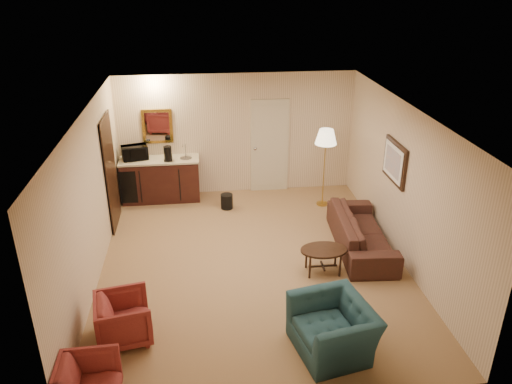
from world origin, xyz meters
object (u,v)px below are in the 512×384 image
Objects in this scene: coffee_maker at (168,154)px; floor_lamp at (324,168)px; microwave at (135,151)px; sofa at (362,227)px; wetbar_cabinet at (161,179)px; teal_armchair at (333,321)px; rose_chair_near at (124,317)px; waste_bin at (227,201)px; rose_chair_far at (88,384)px; coffee_table at (323,260)px.

floor_lamp is at bearing 0.44° from coffee_maker.
floor_lamp is 3.20× the size of microwave.
sofa is 6.92× the size of coffee_maker.
wetbar_cabinet is at bearing 169.10° from floor_lamp.
teal_armchair is 1.46× the size of rose_chair_near.
waste_bin is at bearing -34.08° from microwave.
rose_chair_near reaches higher than waste_bin.
floor_lamp is 5.33× the size of coffee_maker.
sofa is at bearing -82.16° from floor_lamp.
wetbar_cabinet is 5.31× the size of waste_bin.
floor_lamp reaches higher than rose_chair_far.
rose_chair_near is (-3.85, -1.94, -0.06)m from sofa.
sofa is 2.05× the size of teal_armchair.
coffee_maker is at bearing 170.50° from floor_lamp.
floor_lamp is at bearing -39.30° from rose_chair_far.
microwave is at bearing 175.74° from coffee_maker.
floor_lamp is (-0.25, 1.81, 0.41)m from sofa.
microwave reaches higher than coffee_table.
wetbar_cabinet is 4.36m from sofa.
waste_bin is (1.60, 3.80, -0.20)m from rose_chair_near.
sofa is (3.60, -2.46, -0.04)m from wetbar_cabinet.
coffee_table is (2.75, -3.14, -0.24)m from wetbar_cabinet.
wetbar_cabinet is at bearing -20.99° from microwave.
microwave is (-1.84, 0.65, 0.94)m from waste_bin.
rose_chair_far is (-2.94, -0.60, -0.12)m from teal_armchair.
coffee_table is at bearing -39.88° from coffee_maker.
rose_chair_near is 5.22m from floor_lamp.
wetbar_cabinet reaches higher than waste_bin.
rose_chair_near is at bearing -112.84° from waste_bin.
coffee_table is at bearing -48.82° from wetbar_cabinet.
waste_bin is 2.17m from microwave.
rose_chair_far is 5.50m from coffee_maker.
coffee_maker reaches higher than wetbar_cabinet.
rose_chair_near is at bearing 120.77° from sofa.
sofa is 2.72m from teal_armchair.
sofa is 1.88m from floor_lamp.
microwave reaches higher than teal_armchair.
teal_armchair reaches higher than rose_chair_far.
sofa is at bearing 38.90° from coffee_table.
coffee_maker reaches higher than coffee_table.
coffee_table is (3.25, 2.38, -0.12)m from rose_chair_far.
microwave reaches higher than waste_bin.
sofa is at bearing -34.34° from wetbar_cabinet.
floor_lamp is at bearing 11.89° from sofa.
coffee_table is at bearing -54.84° from rose_chair_far.
rose_chair_near is at bearing -133.81° from floor_lamp.
rose_chair_near is at bearing -86.00° from coffee_maker.
microwave is 0.71m from coffee_maker.
coffee_maker reaches higher than rose_chair_far.
sofa is 1.30× the size of floor_lamp.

